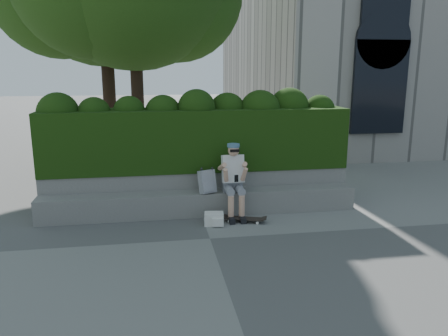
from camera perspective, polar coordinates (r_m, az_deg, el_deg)
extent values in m
plane|color=slate|center=(7.26, -1.85, -9.20)|extent=(80.00, 80.00, 0.00)
cube|color=gray|center=(8.36, -3.00, -4.57)|extent=(6.00, 0.45, 0.45)
cube|color=gray|center=(8.77, -3.36, -2.71)|extent=(6.00, 0.50, 0.75)
cube|color=black|center=(8.78, -3.60, 3.82)|extent=(6.00, 1.00, 1.20)
cylinder|color=black|center=(11.68, -11.10, 6.63)|extent=(0.32, 0.32, 3.01)
cylinder|color=black|center=(12.84, -14.62, 6.89)|extent=(0.35, 0.35, 2.96)
cube|color=gray|center=(8.30, 1.06, -2.27)|extent=(0.36, 0.26, 0.22)
cube|color=silver|center=(8.15, 1.16, -0.09)|extent=(0.40, 0.32, 0.55)
sphere|color=tan|center=(8.01, 1.26, 2.31)|extent=(0.21, 0.21, 0.21)
cylinder|color=slate|center=(8.01, 1.24, 2.97)|extent=(0.23, 0.23, 0.06)
cube|color=black|center=(7.84, 1.62, -1.37)|extent=(0.07, 0.02, 0.13)
cylinder|color=tan|center=(7.95, 0.91, -5.32)|extent=(0.11, 0.11, 0.47)
cylinder|color=tan|center=(7.99, 2.33, -5.24)|extent=(0.11, 0.11, 0.47)
cube|color=black|center=(7.96, 0.99, -6.78)|extent=(0.10, 0.26, 0.10)
cube|color=black|center=(8.00, 2.41, -6.70)|extent=(0.10, 0.26, 0.10)
cube|color=black|center=(7.99, 2.60, -6.59)|extent=(0.75, 0.42, 0.02)
cylinder|color=silver|center=(7.97, 0.68, -6.96)|extent=(0.06, 0.04, 0.05)
cylinder|color=silver|center=(8.11, 0.87, -6.59)|extent=(0.06, 0.04, 0.05)
cylinder|color=silver|center=(7.90, 4.38, -7.17)|extent=(0.06, 0.04, 0.05)
cylinder|color=silver|center=(8.05, 4.50, -6.79)|extent=(0.06, 0.04, 0.05)
cube|color=silver|center=(8.15, -2.22, -1.79)|extent=(0.33, 0.26, 0.43)
cube|color=silver|center=(7.84, -1.32, -6.64)|extent=(0.37, 0.28, 0.22)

